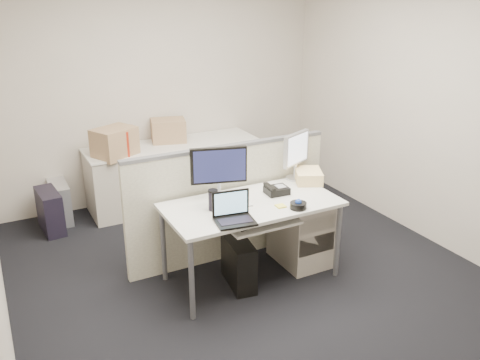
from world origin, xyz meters
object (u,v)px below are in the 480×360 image
desk (251,210)px  laptop (235,209)px  desk_phone (277,190)px  monitor_main (219,174)px

desk → laptop: laptop is taller
desk_phone → monitor_main: bearing=172.9°
monitor_main → laptop: (-0.08, -0.46, -0.13)m
desk → desk_phone: desk_phone is taller
desk → desk_phone: (0.30, 0.08, 0.10)m
desk → laptop: bearing=-137.0°
monitor_main → desk_phone: monitor_main is taller
desk → desk_phone: size_ratio=7.61×
desk → laptop: 0.45m
desk → laptop: (-0.30, -0.28, 0.18)m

